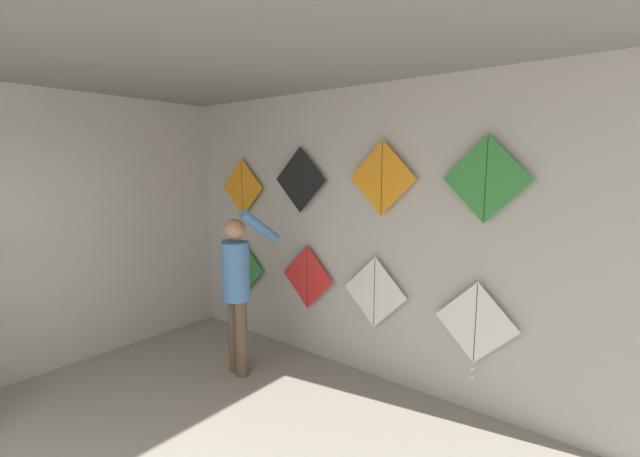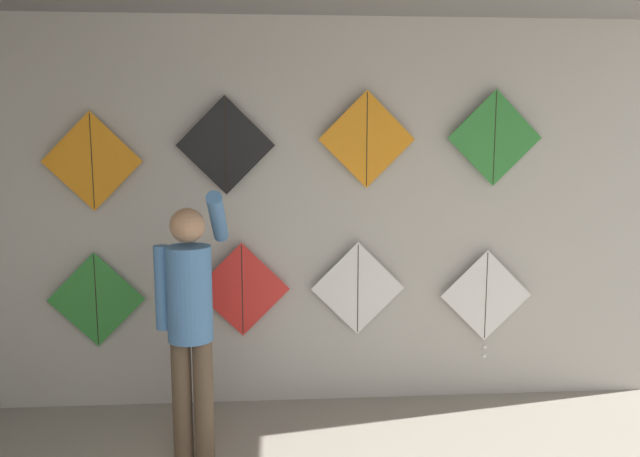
{
  "view_description": "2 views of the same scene",
  "coord_description": "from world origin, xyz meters",
  "px_view_note": "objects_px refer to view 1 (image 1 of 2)",
  "views": [
    {
      "loc": [
        2.43,
        0.26,
        2.08
      ],
      "look_at": [
        -0.1,
        3.39,
        1.47
      ],
      "focal_mm": 24.0,
      "sensor_mm": 36.0,
      "label": 1
    },
    {
      "loc": [
        -0.21,
        -0.77,
        1.99
      ],
      "look_at": [
        0.08,
        3.39,
        1.35
      ],
      "focal_mm": 35.0,
      "sensor_mm": 36.0,
      "label": 2
    }
  ],
  "objects_px": {
    "kite_0": "(243,268)",
    "kite_4": "(242,187)",
    "kite_5": "(300,180)",
    "kite_7": "(486,179)",
    "kite_1": "(307,277)",
    "kite_3": "(475,325)",
    "shopkeeper": "(237,282)",
    "kite_2": "(374,292)",
    "kite_6": "(382,178)"
  },
  "relations": [
    {
      "from": "kite_3",
      "to": "kite_6",
      "type": "xyz_separation_m",
      "value": [
        -0.91,
        0.0,
        1.17
      ]
    },
    {
      "from": "shopkeeper",
      "to": "kite_0",
      "type": "distance_m",
      "value": 1.07
    },
    {
      "from": "shopkeeper",
      "to": "kite_3",
      "type": "distance_m",
      "value": 2.2
    },
    {
      "from": "kite_3",
      "to": "kite_5",
      "type": "xyz_separation_m",
      "value": [
        -1.9,
        0.0,
        1.13
      ]
    },
    {
      "from": "kite_0",
      "to": "kite_7",
      "type": "xyz_separation_m",
      "value": [
        2.85,
        0.0,
        1.14
      ]
    },
    {
      "from": "kite_1",
      "to": "shopkeeper",
      "type": "bearing_deg",
      "value": -110.03
    },
    {
      "from": "kite_5",
      "to": "kite_2",
      "type": "bearing_deg",
      "value": 0.0
    },
    {
      "from": "kite_5",
      "to": "kite_7",
      "type": "bearing_deg",
      "value": 0.0
    },
    {
      "from": "shopkeeper",
      "to": "kite_3",
      "type": "relative_size",
      "value": 2.01
    },
    {
      "from": "shopkeeper",
      "to": "kite_4",
      "type": "distance_m",
      "value": 1.36
    },
    {
      "from": "kite_4",
      "to": "kite_7",
      "type": "distance_m",
      "value": 2.83
    },
    {
      "from": "kite_7",
      "to": "kite_1",
      "type": "bearing_deg",
      "value": 180.0
    },
    {
      "from": "kite_2",
      "to": "kite_6",
      "type": "xyz_separation_m",
      "value": [
        0.05,
        0.0,
        1.08
      ]
    },
    {
      "from": "kite_6",
      "to": "kite_5",
      "type": "bearing_deg",
      "value": 180.0
    },
    {
      "from": "kite_2",
      "to": "kite_5",
      "type": "xyz_separation_m",
      "value": [
        -0.94,
        0.0,
        1.04
      ]
    },
    {
      "from": "kite_2",
      "to": "kite_3",
      "type": "distance_m",
      "value": 0.96
    },
    {
      "from": "kite_1",
      "to": "kite_5",
      "type": "relative_size",
      "value": 1.0
    },
    {
      "from": "shopkeeper",
      "to": "kite_6",
      "type": "height_order",
      "value": "kite_6"
    },
    {
      "from": "kite_1",
      "to": "kite_4",
      "type": "relative_size",
      "value": 1.0
    },
    {
      "from": "kite_6",
      "to": "kite_4",
      "type": "bearing_deg",
      "value": 180.0
    },
    {
      "from": "kite_4",
      "to": "kite_7",
      "type": "height_order",
      "value": "kite_7"
    },
    {
      "from": "kite_1",
      "to": "kite_2",
      "type": "xyz_separation_m",
      "value": [
        0.84,
        0.0,
        -0.01
      ]
    },
    {
      "from": "kite_0",
      "to": "kite_1",
      "type": "bearing_deg",
      "value": 0.0
    },
    {
      "from": "kite_3",
      "to": "kite_6",
      "type": "relative_size",
      "value": 1.2
    },
    {
      "from": "kite_6",
      "to": "kite_1",
      "type": "bearing_deg",
      "value": 180.0
    },
    {
      "from": "kite_0",
      "to": "kite_4",
      "type": "xyz_separation_m",
      "value": [
        0.02,
        0.0,
        0.98
      ]
    },
    {
      "from": "shopkeeper",
      "to": "kite_2",
      "type": "xyz_separation_m",
      "value": [
        1.11,
        0.74,
        -0.07
      ]
    },
    {
      "from": "kite_3",
      "to": "kite_5",
      "type": "height_order",
      "value": "kite_5"
    },
    {
      "from": "shopkeeper",
      "to": "kite_5",
      "type": "relative_size",
      "value": 2.42
    },
    {
      "from": "kite_2",
      "to": "kite_6",
      "type": "relative_size",
      "value": 1.0
    },
    {
      "from": "shopkeeper",
      "to": "kite_2",
      "type": "bearing_deg",
      "value": 43.85
    },
    {
      "from": "kite_3",
      "to": "kite_4",
      "type": "relative_size",
      "value": 1.2
    },
    {
      "from": "kite_6",
      "to": "kite_7",
      "type": "relative_size",
      "value": 1.0
    },
    {
      "from": "shopkeeper",
      "to": "kite_0",
      "type": "height_order",
      "value": "shopkeeper"
    },
    {
      "from": "shopkeeper",
      "to": "kite_7",
      "type": "distance_m",
      "value": 2.44
    },
    {
      "from": "kite_2",
      "to": "shopkeeper",
      "type": "bearing_deg",
      "value": -146.33
    },
    {
      "from": "kite_0",
      "to": "kite_6",
      "type": "height_order",
      "value": "kite_6"
    },
    {
      "from": "kite_7",
      "to": "kite_3",
      "type": "bearing_deg",
      "value": -178.37
    },
    {
      "from": "kite_0",
      "to": "kite_2",
      "type": "distance_m",
      "value": 1.88
    },
    {
      "from": "kite_4",
      "to": "kite_5",
      "type": "height_order",
      "value": "kite_5"
    },
    {
      "from": "kite_3",
      "to": "kite_4",
      "type": "bearing_deg",
      "value": 179.99
    },
    {
      "from": "kite_5",
      "to": "kite_3",
      "type": "bearing_deg",
      "value": -0.01
    },
    {
      "from": "kite_5",
      "to": "kite_6",
      "type": "height_order",
      "value": "kite_6"
    },
    {
      "from": "kite_2",
      "to": "kite_7",
      "type": "relative_size",
      "value": 1.0
    },
    {
      "from": "kite_5",
      "to": "kite_7",
      "type": "distance_m",
      "value": 1.91
    },
    {
      "from": "kite_6",
      "to": "kite_7",
      "type": "xyz_separation_m",
      "value": [
        0.92,
        0.0,
        0.01
      ]
    },
    {
      "from": "kite_2",
      "to": "kite_5",
      "type": "height_order",
      "value": "kite_5"
    },
    {
      "from": "kite_1",
      "to": "kite_6",
      "type": "distance_m",
      "value": 1.4
    },
    {
      "from": "kite_3",
      "to": "kite_7",
      "type": "relative_size",
      "value": 1.2
    },
    {
      "from": "kite_0",
      "to": "kite_4",
      "type": "height_order",
      "value": "kite_4"
    }
  ]
}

